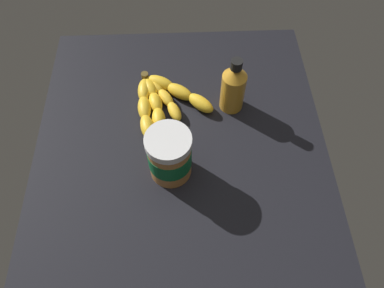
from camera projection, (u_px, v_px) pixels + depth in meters
ground_plane at (181, 144)px, 93.19cm from camera, size 72.60×78.59×4.62cm
banana_bunch at (162, 100)px, 95.75cm from camera, size 21.02×22.13×3.57cm
peanut_butter_jar at (170, 156)px, 80.73cm from camera, size 10.19×10.19×13.76cm
honey_bottle at (233, 87)px, 90.80cm from camera, size 6.20×6.20×16.44cm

